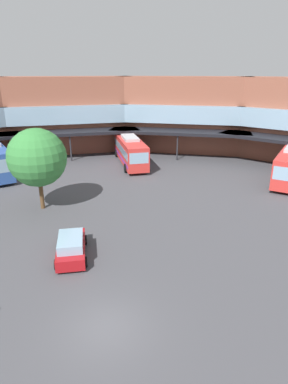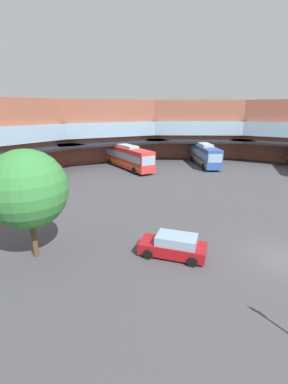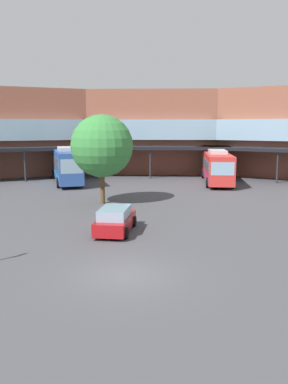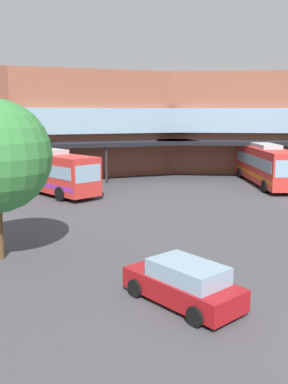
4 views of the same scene
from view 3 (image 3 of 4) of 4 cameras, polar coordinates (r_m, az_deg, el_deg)
name	(u,v)px [view 3 (image 3 of 4)]	position (r m, az deg, el deg)	size (l,w,h in m)	color
ground_plane	(125,275)	(17.76, -2.65, -11.54)	(127.33, 127.33, 0.00)	#47474C
station_building	(198,135)	(36.62, 7.62, 7.90)	(83.90, 53.78, 10.88)	#93543F
bus_0	(217,166)	(45.80, 10.22, 3.57)	(4.73, 11.78, 3.65)	red
bus_6	(67,165)	(46.20, -10.81, 3.79)	(8.15, 11.20, 3.95)	#2D519E
parked_car	(115,220)	(24.36, -4.07, -3.96)	(2.51, 4.61, 1.53)	#A51419
plaza_tree	(102,146)	(32.95, -5.94, 6.43)	(5.03, 5.03, 7.21)	brown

